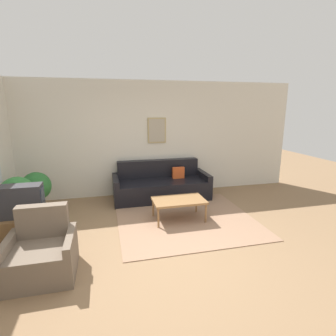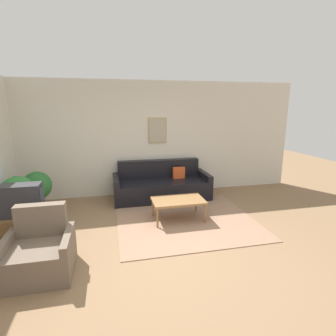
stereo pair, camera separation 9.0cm
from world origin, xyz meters
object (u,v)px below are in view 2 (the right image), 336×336
tv (21,200)px  armchair (40,253)px  couch (161,186)px  coffee_table (178,201)px  potted_plant_tall (18,195)px

tv → armchair: bearing=-63.7°
couch → tv: size_ratio=3.81×
couch → tv: tv is taller
coffee_table → tv: 2.58m
armchair → couch: bearing=71.4°
potted_plant_tall → couch: bearing=20.4°
couch → potted_plant_tall: 2.93m
coffee_table → armchair: (-2.15, -1.18, -0.10)m
couch → potted_plant_tall: potted_plant_tall is taller
armchair → coffee_table: bearing=50.2°
coffee_table → armchair: armchair is taller
tv → potted_plant_tall: size_ratio=0.61×
coffee_table → tv: tv is taller
couch → coffee_table: bearing=-87.3°
couch → tv: (-2.45, -1.74, 0.46)m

